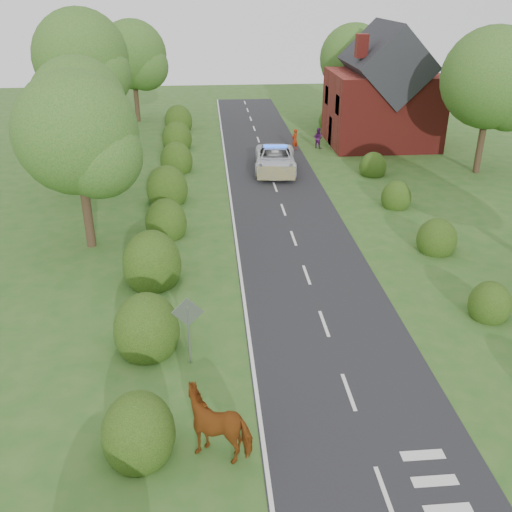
{
  "coord_description": "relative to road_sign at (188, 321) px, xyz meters",
  "views": [
    {
      "loc": [
        -4.14,
        -14.02,
        11.69
      ],
      "look_at": [
        -2.29,
        7.45,
        1.3
      ],
      "focal_mm": 40.0,
      "sensor_mm": 36.0,
      "label": 1
    }
  ],
  "objects": [
    {
      "name": "police_van",
      "position": [
        5.39,
        21.47,
        -0.84
      ],
      "size": [
        3.23,
        6.14,
        1.78
      ],
      "rotation": [
        0.0,
        0.0,
        -0.09
      ],
      "color": "silver",
      "rests_on": "ground"
    },
    {
      "name": "road_markings",
      "position": [
        3.4,
        10.93,
        -1.63
      ],
      "size": [
        4.96,
        70.0,
        0.01
      ],
      "color": "white",
      "rests_on": "road"
    },
    {
      "name": "cow",
      "position": [
        0.91,
        -4.02,
        -0.83
      ],
      "size": [
        2.57,
        1.87,
        1.64
      ],
      "primitive_type": "imported",
      "rotation": [
        0.0,
        0.0,
        -1.88
      ],
      "color": "#74370D",
      "rests_on": "ground"
    },
    {
      "name": "pedestrian_purple",
      "position": [
        9.4,
        27.12,
        -0.87
      ],
      "size": [
        0.96,
        0.94,
        1.56
      ],
      "primitive_type": "imported",
      "rotation": [
        0.0,
        0.0,
        2.46
      ],
      "color": "#48144E",
      "rests_on": "ground"
    },
    {
      "name": "road",
      "position": [
        5.0,
        13.0,
        -1.64
      ],
      "size": [
        6.0,
        70.0,
        0.02
      ],
      "primitive_type": "cube",
      "color": "black",
      "rests_on": "ground"
    },
    {
      "name": "hedgerow_right",
      "position": [
        11.6,
        9.21,
        -1.1
      ],
      "size": [
        2.1,
        45.78,
        2.1
      ],
      "color": "black",
      "rests_on": "ground"
    },
    {
      "name": "ground",
      "position": [
        5.0,
        -2.0,
        -1.65
      ],
      "size": [
        120.0,
        120.0,
        0.0
      ],
      "primitive_type": "plane",
      "color": "#2D5B20"
    },
    {
      "name": "tree_left_a",
      "position": [
        -4.75,
        9.86,
        3.69
      ],
      "size": [
        5.74,
        5.6,
        8.38
      ],
      "color": "#332316",
      "rests_on": "ground"
    },
    {
      "name": "pedestrian_red",
      "position": [
        7.5,
        26.65,
        -0.84
      ],
      "size": [
        0.7,
        0.69,
        1.63
      ],
      "primitive_type": "imported",
      "rotation": [
        0.0,
        0.0,
        3.9
      ],
      "color": "maroon",
      "rests_on": "ground"
    },
    {
      "name": "tree_right_b",
      "position": [
        19.29,
        19.84,
        4.28
      ],
      "size": [
        6.56,
        6.4,
        9.4
      ],
      "color": "#332316",
      "rests_on": "ground"
    },
    {
      "name": "tree_left_c",
      "position": [
        -7.7,
        27.83,
        4.88
      ],
      "size": [
        6.97,
        6.8,
        10.22
      ],
      "color": "#332316",
      "rests_on": "ground"
    },
    {
      "name": "tree_right_c",
      "position": [
        14.27,
        35.85,
        3.69
      ],
      "size": [
        6.15,
        6.0,
        8.58
      ],
      "color": "#332316",
      "rests_on": "ground"
    },
    {
      "name": "road_sign",
      "position": [
        0.0,
        0.0,
        0.0
      ],
      "size": [
        1.06,
        0.08,
        2.53
      ],
      "color": "gray",
      "rests_on": "ground"
    },
    {
      "name": "tree_left_d",
      "position": [
        -5.23,
        37.85,
        3.98
      ],
      "size": [
        6.15,
        6.0,
        8.89
      ],
      "color": "#332316",
      "rests_on": "ground"
    },
    {
      "name": "hedgerow_left",
      "position": [
        -1.51,
        9.69,
        -0.91
      ],
      "size": [
        2.75,
        50.41,
        3.0
      ],
      "color": "black",
      "rests_on": "ground"
    },
    {
      "name": "house",
      "position": [
        14.49,
        28.0,
        2.13
      ],
      "size": [
        8.0,
        7.4,
        9.17
      ],
      "color": "maroon",
      "rests_on": "ground"
    },
    {
      "name": "tree_left_b",
      "position": [
        -6.25,
        17.86,
        3.39
      ],
      "size": [
        5.74,
        5.6,
        8.07
      ],
      "color": "#332316",
      "rests_on": "ground"
    }
  ]
}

